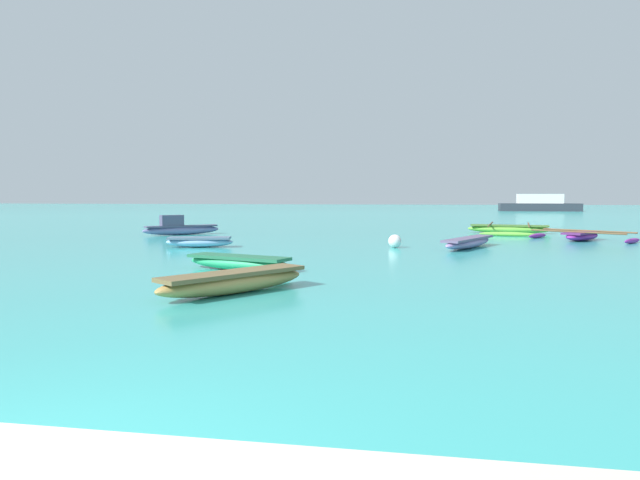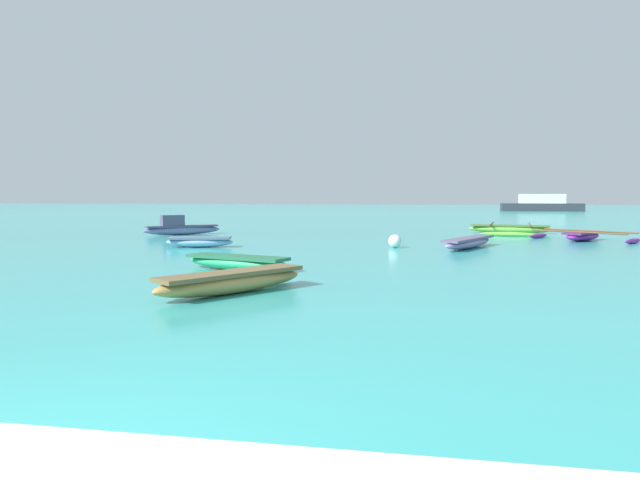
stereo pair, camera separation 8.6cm
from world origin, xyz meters
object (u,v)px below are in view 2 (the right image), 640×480
moored_boat_4 (510,229)px  distant_ferry (542,204)px  moored_boat_5 (237,262)px  moored_boat_0 (232,281)px  moored_boat_1 (583,236)px  moored_boat_6 (468,242)px  moored_boat_3 (181,228)px  mooring_buoy_0 (395,241)px  moored_boat_2 (200,241)px

moored_boat_4 → distant_ferry: bearing=86.6°
moored_boat_5 → distant_ferry: distant_ferry is taller
moored_boat_0 → moored_boat_1: (10.24, 14.89, -0.04)m
moored_boat_5 → moored_boat_6: (6.25, 7.26, 0.01)m
moored_boat_3 → moored_boat_4: (15.71, 3.84, -0.11)m
moored_boat_3 → mooring_buoy_0: 11.55m
moored_boat_1 → moored_boat_2: (-14.62, -5.69, 0.01)m
distant_ferry → moored_boat_1: bearing=-99.2°
moored_boat_0 → moored_boat_2: (-4.38, 9.20, -0.03)m
moored_boat_4 → mooring_buoy_0: moored_boat_4 is taller
moored_boat_2 → moored_boat_6: 9.74m
moored_boat_2 → moored_boat_5: 6.79m
moored_boat_0 → moored_boat_2: 10.19m
moored_boat_4 → moored_boat_5: size_ratio=1.55×
moored_boat_4 → moored_boat_6: 8.90m
moored_boat_3 → moored_boat_4: bearing=-28.2°
moored_boat_1 → moored_boat_4: 4.77m
moored_boat_6 → moored_boat_2: bearing=122.8°
moored_boat_1 → moored_boat_6: size_ratio=1.08×
moored_boat_0 → moored_boat_5: (-1.00, 3.31, -0.03)m
moored_boat_6 → mooring_buoy_0: (-2.61, -0.33, 0.03)m
moored_boat_6 → mooring_buoy_0: 2.63m
moored_boat_0 → moored_boat_4: moored_boat_4 is taller
distant_ferry → moored_boat_2: bearing=-112.8°
moored_boat_1 → moored_boat_3: size_ratio=1.33×
moored_boat_1 → moored_boat_3: 18.03m
moored_boat_0 → mooring_buoy_0: size_ratio=6.71×
distant_ferry → moored_boat_4: bearing=-103.0°
moored_boat_5 → mooring_buoy_0: 7.83m
moored_boat_3 → moored_boat_6: size_ratio=0.81×
moored_boat_0 → moored_boat_4: (7.94, 19.07, -0.01)m
moored_boat_1 → mooring_buoy_0: 8.90m
moored_boat_6 → distant_ferry: (12.64, 51.65, 0.63)m
moored_boat_3 → moored_boat_5: size_ratio=1.02×
moored_boat_0 → moored_boat_4: size_ratio=0.67×
moored_boat_5 → moored_boat_3: bearing=138.6°
distant_ferry → moored_boat_6: bearing=-103.8°
mooring_buoy_0 → distant_ferry: 54.17m
moored_boat_3 → mooring_buoy_0: size_ratio=6.66×
moored_boat_4 → mooring_buoy_0: bearing=-111.3°
moored_boat_4 → distant_ferry: (9.97, 43.15, 0.62)m
mooring_buoy_0 → distant_ferry: distant_ferry is taller
moored_boat_1 → moored_boat_5: moored_boat_1 is taller
moored_boat_1 → moored_boat_2: bearing=148.3°
mooring_buoy_0 → moored_boat_3: bearing=154.5°
moored_boat_2 → moored_boat_3: moored_boat_3 is taller
moored_boat_4 → moored_boat_6: moored_boat_4 is taller
moored_boat_4 → mooring_buoy_0: size_ratio=10.09×
moored_boat_4 → distant_ferry: distant_ferry is taller
moored_boat_2 → moored_boat_5: (3.39, -5.88, -0.01)m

